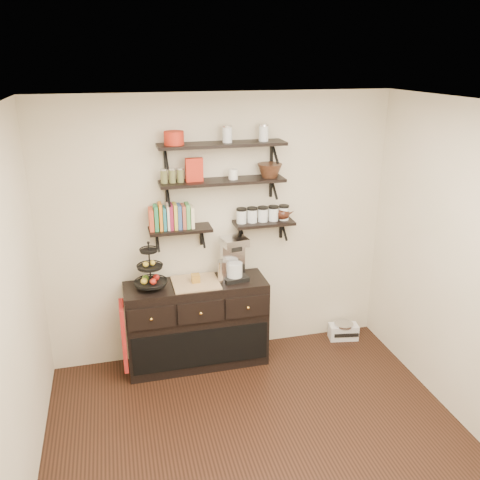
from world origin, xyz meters
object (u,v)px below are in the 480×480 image
Objects in this scene: coffee_maker at (233,259)px; radio at (343,331)px; sideboard at (197,324)px; fruit_stand at (150,273)px.

radio is at bearing -7.83° from coffee_maker.
coffee_maker is at bearing 4.41° from sideboard.
sideboard is 3.06× the size of fruit_stand.
fruit_stand is 0.82m from coffee_maker.
fruit_stand is 1.03× the size of coffee_maker.
fruit_stand is 2.31m from radio.
sideboard is 0.77m from coffee_maker.
coffee_maker is 1.63m from radio.
coffee_maker is 1.30× the size of radio.
sideboard is at bearing -0.41° from fruit_stand.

